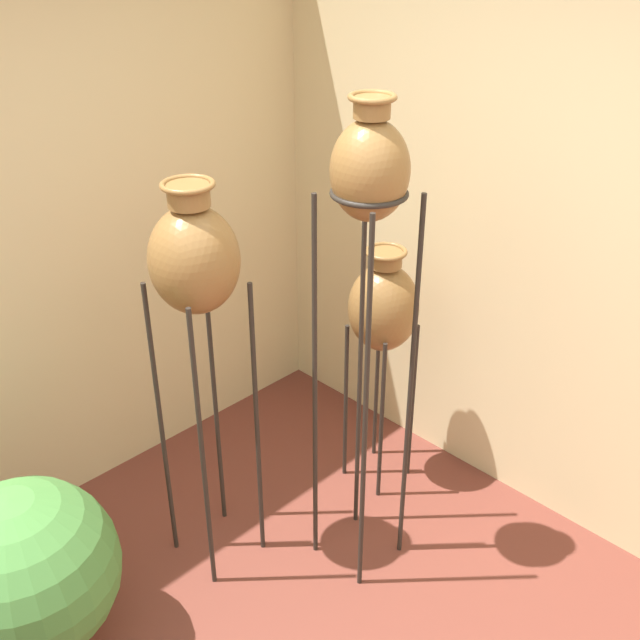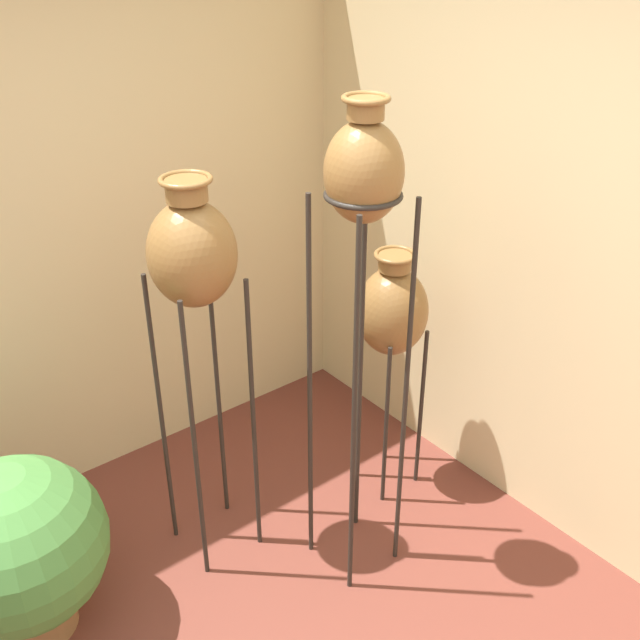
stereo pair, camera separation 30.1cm
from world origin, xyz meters
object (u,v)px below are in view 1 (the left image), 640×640
(vase_stand_tall, at_px, (369,190))
(potted_plant, at_px, (27,575))
(vase_stand_short, at_px, (383,309))
(vase_stand_medium, at_px, (195,265))

(vase_stand_tall, bearing_deg, potted_plant, 158.37)
(vase_stand_short, bearing_deg, potted_plant, 172.94)
(vase_stand_medium, distance_m, potted_plant, 1.28)
(vase_stand_medium, bearing_deg, vase_stand_short, -10.94)
(vase_stand_short, relative_size, potted_plant, 1.59)
(vase_stand_tall, relative_size, vase_stand_short, 1.62)
(vase_stand_medium, distance_m, vase_stand_short, 1.00)
(vase_stand_medium, height_order, vase_stand_short, vase_stand_medium)
(vase_stand_tall, xyz_separation_m, vase_stand_medium, (-0.43, 0.45, -0.29))
(vase_stand_tall, height_order, potted_plant, vase_stand_tall)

